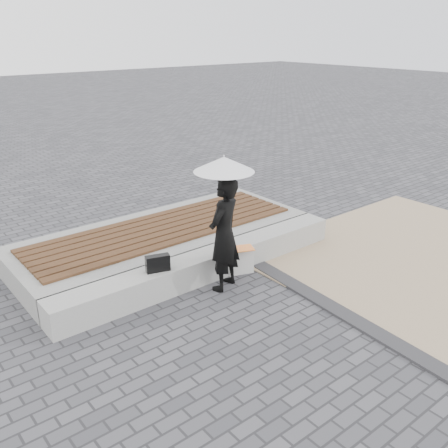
{
  "coord_description": "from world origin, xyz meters",
  "views": [
    {
      "loc": [
        -4.05,
        -3.84,
        3.55
      ],
      "look_at": [
        -0.0,
        1.17,
        1.0
      ],
      "focal_mm": 39.57,
      "sensor_mm": 36.0,
      "label": 1
    }
  ],
  "objects": [
    {
      "name": "woman",
      "position": [
        -0.0,
        1.17,
        0.84
      ],
      "size": [
        0.72,
        0.6,
        1.68
      ],
      "primitive_type": "imported",
      "rotation": [
        0.0,
        0.0,
        3.52
      ],
      "color": "black",
      "rests_on": "ground"
    },
    {
      "name": "handbag",
      "position": [
        -0.89,
        1.54,
        0.52
      ],
      "size": [
        0.36,
        0.21,
        0.24
      ],
      "primitive_type": "cube",
      "rotation": [
        0.0,
        0.0,
        -0.3
      ],
      "color": "black",
      "rests_on": "seating_ledge"
    },
    {
      "name": "canvas_tote",
      "position": [
        0.48,
        1.38,
        0.21
      ],
      "size": [
        0.44,
        0.29,
        0.43
      ],
      "primitive_type": "cube",
      "rotation": [
        0.0,
        0.0,
        -0.34
      ],
      "color": "silver",
      "rests_on": "ground"
    },
    {
      "name": "parasol",
      "position": [
        -0.0,
        1.17,
        1.86
      ],
      "size": [
        0.83,
        0.83,
        1.06
      ],
      "rotation": [
        0.0,
        0.0,
        -0.29
      ],
      "color": "silver",
      "rests_on": "ground"
    },
    {
      "name": "ground",
      "position": [
        0.0,
        0.0,
        0.0
      ],
      "size": [
        80.0,
        80.0,
        0.0
      ],
      "primitive_type": "plane",
      "color": "#4B4B50",
      "rests_on": "ground"
    },
    {
      "name": "edging_band",
      "position": [
        0.75,
        -0.5,
        0.02
      ],
      "size": [
        0.61,
        5.2,
        0.04
      ],
      "primitive_type": "cube",
      "rotation": [
        0.0,
        0.0,
        -0.07
      ],
      "color": "#303033",
      "rests_on": "ground"
    },
    {
      "name": "timber_platform",
      "position": [
        0.0,
        2.8,
        0.2
      ],
      "size": [
        5.0,
        2.0,
        0.4
      ],
      "primitive_type": "cube",
      "color": "gray",
      "rests_on": "ground"
    },
    {
      "name": "terrazzo_zone",
      "position": [
        3.2,
        -0.5,
        0.01
      ],
      "size": [
        5.0,
        5.0,
        0.02
      ],
      "primitive_type": "cube",
      "color": "tan",
      "rests_on": "ground"
    },
    {
      "name": "magazine",
      "position": [
        0.48,
        1.33,
        0.43
      ],
      "size": [
        0.41,
        0.37,
        0.01
      ],
      "primitive_type": "cube",
      "rotation": [
        0.0,
        0.0,
        -0.41
      ],
      "color": "#FE402E",
      "rests_on": "canvas_tote"
    },
    {
      "name": "timber_decking",
      "position": [
        0.0,
        2.8,
        0.42
      ],
      "size": [
        4.6,
        1.4,
        0.04
      ],
      "primitive_type": null,
      "color": "#54301E",
      "rests_on": "timber_platform"
    },
    {
      "name": "seating_ledge",
      "position": [
        0.0,
        1.6,
        0.2
      ],
      "size": [
        5.0,
        0.45,
        0.4
      ],
      "primitive_type": "cube",
      "color": "#A8A8A3",
      "rests_on": "ground"
    }
  ]
}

